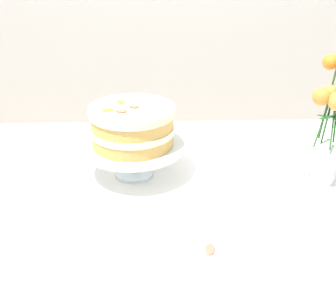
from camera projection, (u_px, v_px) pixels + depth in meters
dining_table at (192, 223)px, 1.25m from camera, size 1.40×1.00×0.74m
linen_napkin at (134, 175)px, 1.31m from camera, size 0.34×0.34×0.00m
cake_stand at (133, 149)px, 1.27m from camera, size 0.29×0.29×0.10m
layer_cake at (132, 126)px, 1.24m from camera, size 0.24×0.24×0.12m
flower_vase at (331, 129)px, 1.21m from camera, size 0.12×0.12×0.35m
loose_petal_0 at (210, 249)px, 1.00m from camera, size 0.03×0.04×0.01m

